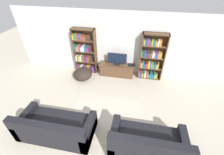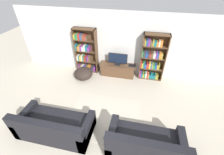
{
  "view_description": "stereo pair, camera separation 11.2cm",
  "coord_description": "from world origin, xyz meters",
  "px_view_note": "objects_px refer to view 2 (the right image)",
  "views": [
    {
      "loc": [
        0.79,
        -1.36,
        3.8
      ],
      "look_at": [
        -0.0,
        2.78,
        0.7
      ],
      "focal_mm": 24.0,
      "sensor_mm": 36.0,
      "label": 1
    },
    {
      "loc": [
        0.89,
        -1.34,
        3.8
      ],
      "look_at": [
        -0.0,
        2.78,
        0.7
      ],
      "focal_mm": 24.0,
      "sensor_mm": 36.0,
      "label": 2
    }
  ],
  "objects_px": {
    "couch_right_sofa": "(145,145)",
    "beanbag_ottoman": "(83,74)",
    "laptop": "(132,66)",
    "tv_stand": "(118,70)",
    "couch_left_sectional": "(55,127)",
    "bookshelf_right": "(152,59)",
    "bookshelf_left": "(86,52)",
    "television": "(118,59)"
  },
  "relations": [
    {
      "from": "couch_right_sofa",
      "to": "beanbag_ottoman",
      "type": "distance_m",
      "value": 3.72
    },
    {
      "from": "laptop",
      "to": "beanbag_ottoman",
      "type": "xyz_separation_m",
      "value": [
        -1.95,
        -0.58,
        -0.3
      ]
    },
    {
      "from": "tv_stand",
      "to": "couch_left_sectional",
      "type": "relative_size",
      "value": 0.74
    },
    {
      "from": "couch_left_sectional",
      "to": "couch_right_sofa",
      "type": "height_order",
      "value": "couch_right_sofa"
    },
    {
      "from": "bookshelf_right",
      "to": "tv_stand",
      "type": "xyz_separation_m",
      "value": [
        -1.34,
        -0.11,
        -0.65
      ]
    },
    {
      "from": "bookshelf_left",
      "to": "couch_left_sectional",
      "type": "relative_size",
      "value": 0.95
    },
    {
      "from": "television",
      "to": "laptop",
      "type": "xyz_separation_m",
      "value": [
        0.6,
        0.04,
        -0.26
      ]
    },
    {
      "from": "couch_right_sofa",
      "to": "couch_left_sectional",
      "type": "bearing_deg",
      "value": 179.43
    },
    {
      "from": "bookshelf_left",
      "to": "tv_stand",
      "type": "xyz_separation_m",
      "value": [
        1.42,
        -0.11,
        -0.63
      ]
    },
    {
      "from": "tv_stand",
      "to": "couch_right_sofa",
      "type": "relative_size",
      "value": 0.81
    },
    {
      "from": "couch_left_sectional",
      "to": "couch_right_sofa",
      "type": "xyz_separation_m",
      "value": [
        2.44,
        -0.02,
        0.03
      ]
    },
    {
      "from": "laptop",
      "to": "beanbag_ottoman",
      "type": "height_order",
      "value": "laptop"
    },
    {
      "from": "television",
      "to": "bookshelf_left",
      "type": "bearing_deg",
      "value": 175.11
    },
    {
      "from": "bookshelf_left",
      "to": "bookshelf_right",
      "type": "distance_m",
      "value": 2.77
    },
    {
      "from": "laptop",
      "to": "couch_right_sofa",
      "type": "distance_m",
      "value": 3.3
    },
    {
      "from": "bookshelf_left",
      "to": "tv_stand",
      "type": "relative_size",
      "value": 1.29
    },
    {
      "from": "tv_stand",
      "to": "laptop",
      "type": "distance_m",
      "value": 0.67
    },
    {
      "from": "bookshelf_right",
      "to": "beanbag_ottoman",
      "type": "distance_m",
      "value": 2.85
    },
    {
      "from": "couch_right_sofa",
      "to": "beanbag_ottoman",
      "type": "bearing_deg",
      "value": 134.74
    },
    {
      "from": "tv_stand",
      "to": "couch_left_sectional",
      "type": "bearing_deg",
      "value": -110.25
    },
    {
      "from": "couch_right_sofa",
      "to": "television",
      "type": "bearing_deg",
      "value": 111.86
    },
    {
      "from": "bookshelf_left",
      "to": "television",
      "type": "bearing_deg",
      "value": -4.89
    },
    {
      "from": "bookshelf_left",
      "to": "couch_left_sectional",
      "type": "height_order",
      "value": "bookshelf_left"
    },
    {
      "from": "laptop",
      "to": "couch_left_sectional",
      "type": "bearing_deg",
      "value": -119.02
    },
    {
      "from": "bookshelf_left",
      "to": "television",
      "type": "distance_m",
      "value": 1.43
    },
    {
      "from": "television",
      "to": "couch_right_sofa",
      "type": "xyz_separation_m",
      "value": [
        1.28,
        -3.18,
        -0.5
      ]
    },
    {
      "from": "couch_left_sectional",
      "to": "beanbag_ottoman",
      "type": "height_order",
      "value": "couch_left_sectional"
    },
    {
      "from": "bookshelf_right",
      "to": "beanbag_ottoman",
      "type": "bearing_deg",
      "value": -166.26
    },
    {
      "from": "tv_stand",
      "to": "beanbag_ottoman",
      "type": "xyz_separation_m",
      "value": [
        -1.34,
        -0.55,
        -0.02
      ]
    },
    {
      "from": "laptop",
      "to": "beanbag_ottoman",
      "type": "distance_m",
      "value": 2.05
    },
    {
      "from": "laptop",
      "to": "beanbag_ottoman",
      "type": "relative_size",
      "value": 0.38
    },
    {
      "from": "bookshelf_left",
      "to": "beanbag_ottoman",
      "type": "distance_m",
      "value": 0.93
    },
    {
      "from": "television",
      "to": "beanbag_ottoman",
      "type": "bearing_deg",
      "value": -158.18
    },
    {
      "from": "bookshelf_left",
      "to": "tv_stand",
      "type": "distance_m",
      "value": 1.56
    },
    {
      "from": "bookshelf_right",
      "to": "television",
      "type": "bearing_deg",
      "value": -174.92
    },
    {
      "from": "tv_stand",
      "to": "couch_left_sectional",
      "type": "distance_m",
      "value": 3.37
    },
    {
      "from": "television",
      "to": "couch_left_sectional",
      "type": "distance_m",
      "value": 3.41
    },
    {
      "from": "couch_right_sofa",
      "to": "beanbag_ottoman",
      "type": "height_order",
      "value": "couch_right_sofa"
    },
    {
      "from": "couch_right_sofa",
      "to": "tv_stand",
      "type": "bearing_deg",
      "value": 111.8
    },
    {
      "from": "bookshelf_left",
      "to": "couch_left_sectional",
      "type": "distance_m",
      "value": 3.35
    },
    {
      "from": "couch_right_sofa",
      "to": "bookshelf_left",
      "type": "bearing_deg",
      "value": 129.26
    },
    {
      "from": "bookshelf_right",
      "to": "laptop",
      "type": "distance_m",
      "value": 0.83
    }
  ]
}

